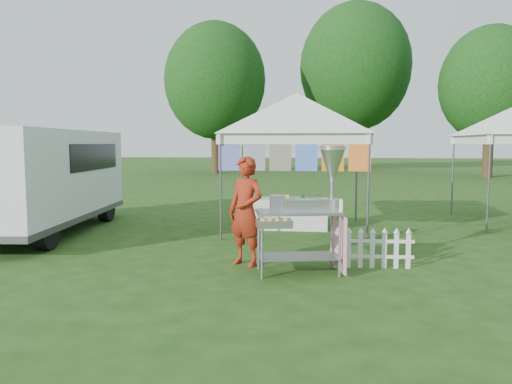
# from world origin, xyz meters

# --- Properties ---
(ground) EXTENTS (120.00, 120.00, 0.00)m
(ground) POSITION_xyz_m (0.00, 0.00, 0.00)
(ground) COLOR #1D4112
(ground) RESTS_ON ground
(canopy_main) EXTENTS (4.24, 4.24, 3.45)m
(canopy_main) POSITION_xyz_m (0.00, 3.49, 2.99)
(canopy_main) COLOR #59595E
(canopy_main) RESTS_ON ground
(tree_left) EXTENTS (6.40, 6.40, 9.53)m
(tree_left) POSITION_xyz_m (-6.00, 24.00, 5.83)
(tree_left) COLOR #362513
(tree_left) RESTS_ON ground
(tree_mid) EXTENTS (7.60, 7.60, 11.52)m
(tree_mid) POSITION_xyz_m (3.00, 28.00, 7.14)
(tree_mid) COLOR #362513
(tree_mid) RESTS_ON ground
(tree_right) EXTENTS (5.60, 5.60, 8.42)m
(tree_right) POSITION_xyz_m (10.00, 22.00, 5.18)
(tree_right) COLOR #362513
(tree_right) RESTS_ON ground
(donut_cart) EXTENTS (1.37, 1.16, 1.87)m
(donut_cart) POSITION_xyz_m (0.39, -0.24, 1.10)
(donut_cart) COLOR gray
(donut_cart) RESTS_ON ground
(vendor) EXTENTS (0.74, 0.67, 1.71)m
(vendor) POSITION_xyz_m (-0.64, 0.12, 0.85)
(vendor) COLOR maroon
(vendor) RESTS_ON ground
(cargo_van) EXTENTS (2.59, 5.42, 2.18)m
(cargo_van) POSITION_xyz_m (-5.43, 2.49, 1.17)
(cargo_van) COLOR white
(cargo_van) RESTS_ON ground
(picket_fence) EXTENTS (1.26, 0.09, 0.56)m
(picket_fence) POSITION_xyz_m (1.31, 0.17, 0.29)
(picket_fence) COLOR white
(picket_fence) RESTS_ON ground
(display_table) EXTENTS (1.80, 0.70, 0.68)m
(display_table) POSITION_xyz_m (-0.21, 3.60, 0.34)
(display_table) COLOR white
(display_table) RESTS_ON ground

